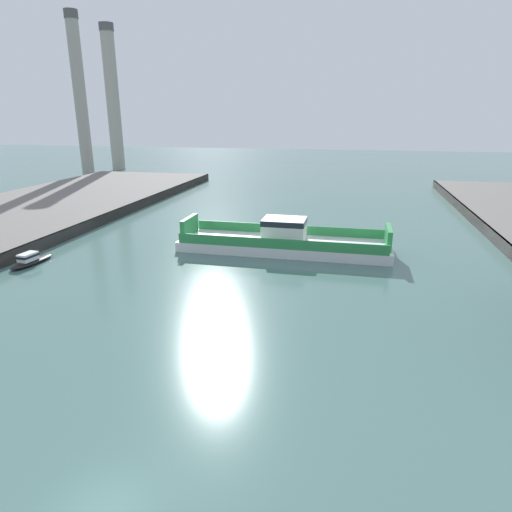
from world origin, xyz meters
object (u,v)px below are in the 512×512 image
at_px(smokestack_distant_b, 112,95).
at_px(moored_boat_mid_left, 31,260).
at_px(chain_ferry, 284,241).
at_px(smokestack_distant_a, 80,92).

bearing_deg(smokestack_distant_b, moored_boat_mid_left, -66.95).
relative_size(moored_boat_mid_left, smokestack_distant_b, 0.15).
height_order(chain_ferry, smokestack_distant_a, smokestack_distant_a).
bearing_deg(smokestack_distant_b, chain_ferry, -49.91).
bearing_deg(chain_ferry, smokestack_distant_a, 137.23).
xyz_separation_m(moored_boat_mid_left, smokestack_distant_b, (-34.47, 80.99, 19.69)).
bearing_deg(chain_ferry, moored_boat_mid_left, -156.94).
height_order(chain_ferry, moored_boat_mid_left, chain_ferry).
distance_m(moored_boat_mid_left, smokestack_distant_a, 76.29).
xyz_separation_m(chain_ferry, smokestack_distant_b, (-59.28, 70.43, 19.05)).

